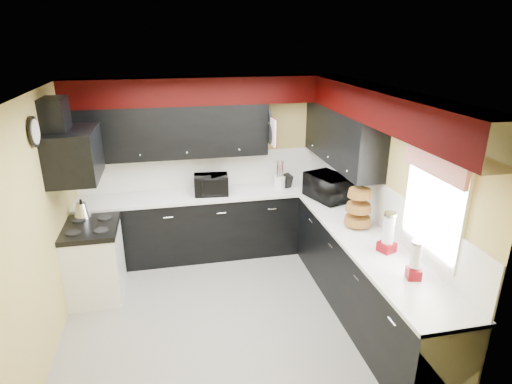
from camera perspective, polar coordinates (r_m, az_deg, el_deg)
ground at (r=5.10m, az=-3.70°, el=-15.95°), size 3.60×3.60×0.00m
wall_back at (r=6.16m, az=-6.44°, el=3.55°), size 3.60×0.06×2.50m
wall_right at (r=5.03m, az=16.71°, el=-1.16°), size 0.06×3.60×2.50m
wall_left at (r=4.62m, az=-26.80°, el=-4.48°), size 0.06×3.60×2.50m
ceiling at (r=4.15m, az=-4.49°, el=13.10°), size 3.60×3.60×0.06m
cab_back at (r=6.17m, az=-5.86°, el=-4.38°), size 3.60×0.60×0.90m
cab_right at (r=5.01m, az=14.30°, el=-11.23°), size 0.60×3.00×0.90m
counter_back at (r=5.99m, az=-6.02°, el=-0.29°), size 3.62×0.64×0.04m
counter_right at (r=4.78m, az=14.79°, el=-6.42°), size 0.64×3.02×0.04m
splash_back at (r=6.17m, az=-6.40°, el=2.99°), size 3.60×0.02×0.50m
splash_right at (r=5.04m, az=16.54°, el=-1.80°), size 0.02×3.60×0.50m
upper_back at (r=5.83m, az=-11.40°, el=7.90°), size 2.60×0.35×0.70m
upper_right at (r=5.57m, az=11.35°, el=7.31°), size 0.35×1.80×0.70m
soffit_back at (r=5.77m, az=-6.67°, el=13.31°), size 3.60×0.36×0.35m
soffit_right at (r=4.51m, az=17.12°, el=10.63°), size 0.36×3.24×0.35m
stove at (r=5.56m, az=-20.66°, el=-8.82°), size 0.60×0.75×0.86m
cooktop at (r=5.37m, az=-21.26°, el=-4.51°), size 0.62×0.77×0.06m
hood at (r=5.09m, az=-23.08°, el=4.61°), size 0.50×0.78×0.55m
hood_duct at (r=5.03m, az=-25.21°, el=9.08°), size 0.24×0.40×0.40m
window at (r=4.20m, az=22.61°, el=-1.74°), size 0.03×0.86×0.96m
valance at (r=4.05m, az=22.73°, el=3.44°), size 0.04×0.88×0.20m
pan_top at (r=5.88m, az=1.63°, el=10.37°), size 0.03×0.22×0.40m
pan_mid at (r=5.81m, az=1.91°, el=7.72°), size 0.03×0.28×0.46m
pan_low at (r=6.06m, az=1.31°, el=7.97°), size 0.03×0.24×0.42m
cut_board at (r=5.68m, az=2.30°, el=7.96°), size 0.03×0.26×0.35m
baskets at (r=4.97m, az=13.51°, el=-1.96°), size 0.27×0.27×0.50m
clock at (r=4.58m, az=-27.49°, el=7.14°), size 0.03×0.30×0.30m
deco_plate at (r=4.45m, az=19.77°, el=9.23°), size 0.03×0.24×0.24m
toaster_oven at (r=5.89m, az=-5.99°, el=0.96°), size 0.49×0.42×0.27m
microwave at (r=5.76m, az=9.58°, el=0.66°), size 0.57×0.69×0.33m
utensil_crock at (r=6.12m, az=3.18°, el=1.33°), size 0.21×0.21×0.17m
knife_block at (r=6.14m, az=4.19°, el=1.48°), size 0.13×0.15×0.19m
kettle at (r=5.60m, az=-22.19°, el=-2.23°), size 0.24×0.24×0.18m
dispenser_a at (r=4.50m, az=17.20°, el=-5.30°), size 0.19×0.19×0.40m
dispenser_b at (r=4.12m, az=20.45°, el=-8.80°), size 0.15×0.15×0.33m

